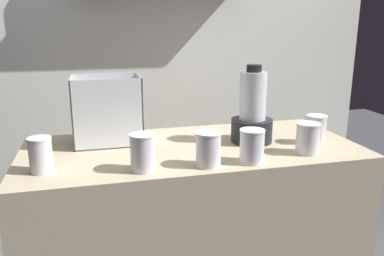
{
  "coord_description": "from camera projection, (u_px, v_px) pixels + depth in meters",
  "views": [
    {
      "loc": [
        -0.39,
        -1.53,
        1.41
      ],
      "look_at": [
        0.0,
        0.0,
        0.98
      ],
      "focal_mm": 36.81,
      "sensor_mm": 36.0,
      "label": 1
    }
  ],
  "objects": [
    {
      "name": "counter",
      "position": [
        192.0,
        241.0,
        1.78
      ],
      "size": [
        1.4,
        0.64,
        0.9
      ],
      "primitive_type": "cube",
      "color": "tan",
      "rests_on": "ground_plane"
    },
    {
      "name": "back_wall_unit",
      "position": [
        159.0,
        48.0,
        2.28
      ],
      "size": [
        2.6,
        0.24,
        2.5
      ],
      "color": "silver",
      "rests_on": "ground_plane"
    },
    {
      "name": "carrot_display_bin",
      "position": [
        108.0,
        122.0,
        1.69
      ],
      "size": [
        0.29,
        0.2,
        0.29
      ],
      "color": "white",
      "rests_on": "counter"
    },
    {
      "name": "blender_pitcher",
      "position": [
        252.0,
        114.0,
        1.7
      ],
      "size": [
        0.18,
        0.18,
        0.33
      ],
      "color": "black",
      "rests_on": "counter"
    },
    {
      "name": "juice_cup_pomegranate_far_left",
      "position": [
        41.0,
        156.0,
        1.36
      ],
      "size": [
        0.08,
        0.08,
        0.12
      ],
      "color": "white",
      "rests_on": "counter"
    },
    {
      "name": "juice_cup_orange_left",
      "position": [
        143.0,
        155.0,
        1.38
      ],
      "size": [
        0.09,
        0.09,
        0.13
      ],
      "color": "white",
      "rests_on": "counter"
    },
    {
      "name": "juice_cup_pomegranate_middle",
      "position": [
        209.0,
        151.0,
        1.42
      ],
      "size": [
        0.1,
        0.1,
        0.13
      ],
      "color": "white",
      "rests_on": "counter"
    },
    {
      "name": "juice_cup_carrot_right",
      "position": [
        252.0,
        148.0,
        1.46
      ],
      "size": [
        0.09,
        0.09,
        0.13
      ],
      "color": "white",
      "rests_on": "counter"
    },
    {
      "name": "juice_cup_beet_far_right",
      "position": [
        308.0,
        140.0,
        1.56
      ],
      "size": [
        0.1,
        0.1,
        0.12
      ],
      "color": "white",
      "rests_on": "counter"
    },
    {
      "name": "juice_cup_orange_rightmost",
      "position": [
        316.0,
        131.0,
        1.69
      ],
      "size": [
        0.09,
        0.09,
        0.12
      ],
      "color": "white",
      "rests_on": "counter"
    }
  ]
}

